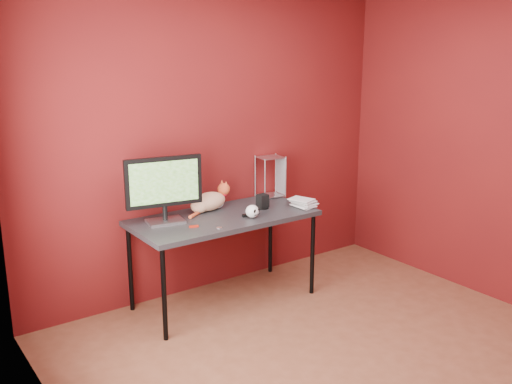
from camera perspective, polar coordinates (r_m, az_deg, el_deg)
room at (r=3.51m, az=10.78°, el=3.70°), size 3.52×3.52×2.61m
desk at (r=4.63m, az=-3.24°, el=-2.96°), size 1.50×0.70×0.75m
monitor at (r=4.41m, az=-9.19°, el=0.55°), size 0.60×0.24×0.52m
cat at (r=4.75m, az=-4.71°, el=-0.92°), size 0.47×0.24×0.23m
skull_mug at (r=4.54m, az=-0.37°, el=-1.94°), size 0.11×0.11×0.10m
speaker at (r=4.80m, az=0.66°, el=-1.00°), size 0.11×0.11×0.12m
book_stack at (r=4.75m, az=4.21°, el=2.99°), size 0.20×0.23×0.79m
wire_rack at (r=5.15m, az=1.45°, el=1.56°), size 0.23×0.20×0.37m
pocket_knife at (r=4.34m, az=-6.24°, el=-3.44°), size 0.07×0.04×0.01m
black_gadget at (r=4.58m, az=-1.09°, el=-2.36°), size 0.05×0.03×0.02m
washer at (r=4.31m, az=-3.71°, el=-3.59°), size 0.04×0.04×0.00m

